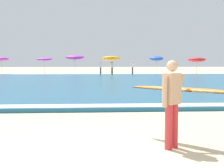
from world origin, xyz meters
TOP-DOWN VIEW (x-y plane):
  - ground_plane at (0.00, 0.00)m, footprint 160.00×160.00m
  - sea at (0.00, 18.78)m, footprint 120.00×28.00m
  - surf_foam at (0.00, 5.38)m, footprint 120.00×0.88m
  - surfer_with_board at (1.54, 0.23)m, footprint 2.14×2.36m
  - beach_umbrella_0 at (-11.38, 37.11)m, footprint 1.96×1.98m
  - beach_umbrella_1 at (-5.71, 34.97)m, footprint 1.95×1.97m
  - beach_umbrella_2 at (-2.01, 34.86)m, footprint 2.29×2.32m
  - beach_umbrella_3 at (2.38, 35.21)m, footprint 2.28×2.32m
  - beach_umbrella_4 at (7.99, 34.94)m, footprint 1.75×1.80m
  - beach_umbrella_5 at (13.06, 34.88)m, footprint 2.21×2.24m
  - beachgoer_near_row_left at (5.09, 35.38)m, footprint 0.32×0.20m
  - beachgoer_near_row_mid at (1.09, 34.31)m, footprint 0.32×0.20m
  - beachgoer_near_row_right at (2.48, 34.25)m, footprint 0.32×0.20m

SIDE VIEW (x-z plane):
  - ground_plane at x=0.00m, z-range 0.00..0.00m
  - sea at x=0.00m, z-range 0.00..0.14m
  - surf_foam at x=0.00m, z-range 0.14..0.15m
  - beachgoer_near_row_left at x=5.09m, z-range 0.05..1.63m
  - beachgoer_near_row_mid at x=1.09m, z-range 0.05..1.63m
  - beachgoer_near_row_right at x=2.48m, z-range 0.05..1.63m
  - surfer_with_board at x=1.54m, z-range 0.17..1.90m
  - beach_umbrella_5 at x=13.06m, z-range 0.73..2.88m
  - beach_umbrella_1 at x=-5.71m, z-range 0.82..2.92m
  - beach_umbrella_0 at x=-11.38m, z-range 0.81..3.00m
  - beach_umbrella_3 at x=2.38m, z-range 0.79..3.12m
  - beach_umbrella_4 at x=7.99m, z-range 0.79..3.13m
  - beach_umbrella_2 at x=-2.01m, z-range 0.87..3.32m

